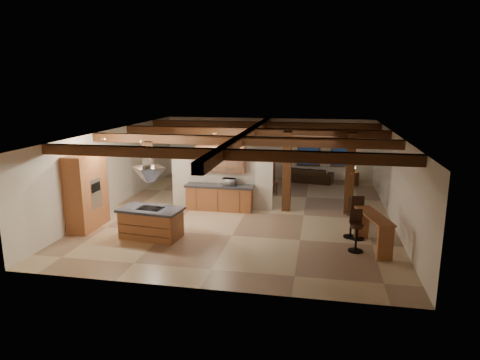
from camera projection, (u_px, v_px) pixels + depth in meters
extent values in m
plane|color=tan|center=(246.00, 212.00, 15.42)|extent=(12.00, 12.00, 0.00)
plane|color=beige|center=(267.00, 148.00, 20.85)|extent=(10.00, 0.00, 10.00)
plane|color=beige|center=(199.00, 228.00, 9.35)|extent=(10.00, 0.00, 10.00)
plane|color=beige|center=(115.00, 168.00, 16.01)|extent=(0.00, 12.00, 12.00)
plane|color=beige|center=(394.00, 179.00, 14.19)|extent=(0.00, 12.00, 12.00)
plane|color=#361C11|center=(246.00, 132.00, 14.78)|extent=(12.00, 12.00, 0.00)
cube|color=#422710|center=(219.00, 154.00, 10.98)|extent=(10.00, 0.25, 0.28)
cube|color=#422710|center=(239.00, 141.00, 13.56)|extent=(10.00, 0.25, 0.28)
cube|color=#422710|center=(252.00, 132.00, 16.05)|extent=(10.00, 0.25, 0.28)
cube|color=#422710|center=(262.00, 125.00, 18.64)|extent=(10.00, 0.25, 0.28)
cube|color=#422710|center=(246.00, 136.00, 14.81)|extent=(0.28, 12.00, 0.28)
cube|color=#422710|center=(287.00, 171.00, 15.32)|extent=(0.30, 0.30, 2.90)
cube|color=#422710|center=(350.00, 174.00, 14.92)|extent=(0.30, 0.30, 2.90)
cube|color=#422710|center=(319.00, 140.00, 14.87)|extent=(2.50, 0.28, 0.28)
cube|color=beige|center=(222.00, 178.00, 15.84)|extent=(3.80, 0.18, 2.20)
cube|color=#A05D33|center=(87.00, 191.00, 13.51)|extent=(0.64, 1.60, 2.40)
cube|color=silver|center=(95.00, 193.00, 13.47)|extent=(0.06, 0.62, 0.95)
cube|color=black|center=(96.00, 187.00, 13.42)|extent=(0.01, 0.50, 0.28)
cube|color=#A05D33|center=(220.00, 198.00, 15.61)|extent=(2.40, 0.60, 0.86)
cube|color=black|center=(219.00, 186.00, 15.51)|extent=(2.50, 0.66, 0.08)
cube|color=#A05D33|center=(221.00, 159.00, 15.50)|extent=(1.80, 0.34, 0.95)
cube|color=silver|center=(219.00, 160.00, 15.33)|extent=(1.74, 0.02, 0.90)
pyramid|color=silver|center=(149.00, 182.00, 12.51)|extent=(1.10, 1.10, 0.45)
cube|color=silver|center=(148.00, 154.00, 12.33)|extent=(0.26, 0.22, 0.73)
cube|color=#422710|center=(309.00, 148.00, 20.41)|extent=(1.10, 0.05, 1.70)
cube|color=#0D1B31|center=(309.00, 148.00, 20.38)|extent=(0.95, 0.02, 1.55)
cube|color=#422710|center=(343.00, 149.00, 20.12)|extent=(1.10, 0.05, 1.70)
cube|color=#0D1B31|center=(343.00, 149.00, 20.09)|extent=(0.95, 0.02, 1.55)
cube|color=#422710|center=(237.00, 142.00, 21.01)|extent=(0.65, 0.04, 0.85)
cube|color=#25572E|center=(237.00, 142.00, 20.98)|extent=(0.55, 0.01, 0.75)
cylinder|color=silver|center=(143.00, 141.00, 12.58)|extent=(0.16, 0.16, 0.03)
cylinder|color=silver|center=(215.00, 134.00, 14.49)|extent=(0.16, 0.16, 0.03)
cylinder|color=silver|center=(104.00, 139.00, 13.12)|extent=(0.16, 0.16, 0.03)
cube|color=#A05D33|center=(151.00, 224.00, 12.80)|extent=(1.84, 1.08, 0.83)
cube|color=black|center=(150.00, 210.00, 12.70)|extent=(1.97, 1.21, 0.08)
cube|color=black|center=(150.00, 208.00, 12.69)|extent=(0.78, 0.57, 0.02)
imported|color=#3F170F|center=(249.00, 184.00, 18.39)|extent=(1.87, 1.44, 0.58)
imported|color=black|center=(308.00, 175.00, 20.08)|extent=(2.41, 1.28, 0.67)
imported|color=#B3B3B8|center=(229.00, 182.00, 15.41)|extent=(0.46, 0.31, 0.25)
cube|color=#A05D33|center=(374.00, 216.00, 11.83)|extent=(0.96, 1.94, 0.06)
cube|color=#A05D33|center=(385.00, 244.00, 11.11)|extent=(0.43, 0.20, 0.94)
cube|color=#A05D33|center=(362.00, 223.00, 12.76)|extent=(0.43, 0.20, 0.94)
cube|color=#422710|center=(352.00, 178.00, 19.57)|extent=(0.58, 0.58, 0.59)
cylinder|color=black|center=(353.00, 170.00, 19.48)|extent=(0.06, 0.06, 0.15)
cone|color=beige|center=(353.00, 167.00, 19.45)|extent=(0.27, 0.27, 0.17)
cylinder|color=black|center=(357.00, 226.00, 11.66)|extent=(0.37, 0.37, 0.07)
cube|color=black|center=(356.00, 216.00, 11.77)|extent=(0.35, 0.09, 0.41)
cylinder|color=black|center=(356.00, 239.00, 11.74)|extent=(0.06, 0.06, 0.71)
cylinder|color=black|center=(355.00, 251.00, 11.81)|extent=(0.41, 0.41, 0.03)
cylinder|color=black|center=(352.00, 213.00, 12.73)|extent=(0.38, 0.38, 0.07)
cube|color=black|center=(354.00, 204.00, 12.82)|extent=(0.34, 0.18, 0.42)
cylinder|color=black|center=(351.00, 225.00, 12.81)|extent=(0.06, 0.06, 0.73)
cylinder|color=black|center=(350.00, 237.00, 12.89)|extent=(0.42, 0.42, 0.03)
cylinder|color=black|center=(358.00, 213.00, 12.60)|extent=(0.40, 0.40, 0.08)
cube|color=black|center=(358.00, 203.00, 12.72)|extent=(0.38, 0.09, 0.44)
cylinder|color=black|center=(358.00, 226.00, 12.69)|extent=(0.07, 0.07, 0.77)
cylinder|color=black|center=(357.00, 238.00, 12.77)|extent=(0.44, 0.44, 0.03)
cube|color=#422710|center=(235.00, 185.00, 17.48)|extent=(0.59, 0.59, 0.06)
cube|color=#422710|center=(234.00, 174.00, 17.61)|extent=(0.44, 0.22, 0.81)
cylinder|color=#422710|center=(232.00, 192.00, 17.33)|extent=(0.05, 0.05, 0.45)
cylinder|color=#422710|center=(241.00, 192.00, 17.40)|extent=(0.05, 0.05, 0.45)
cylinder|color=#422710|center=(230.00, 190.00, 17.68)|extent=(0.05, 0.05, 0.45)
cylinder|color=#422710|center=(239.00, 190.00, 17.75)|extent=(0.05, 0.05, 0.45)
cube|color=#422710|center=(229.00, 177.00, 18.93)|extent=(0.59, 0.59, 0.06)
cube|color=#422710|center=(230.00, 169.00, 18.62)|extent=(0.44, 0.22, 0.81)
cylinder|color=#422710|center=(232.00, 182.00, 19.20)|extent=(0.05, 0.05, 0.45)
cylinder|color=#422710|center=(224.00, 182.00, 19.13)|extent=(0.05, 0.05, 0.45)
cylinder|color=#422710|center=(234.00, 183.00, 18.84)|extent=(0.05, 0.05, 0.45)
cylinder|color=#422710|center=(226.00, 184.00, 18.77)|extent=(0.05, 0.05, 0.45)
cube|color=#422710|center=(253.00, 184.00, 17.63)|extent=(0.59, 0.59, 0.06)
cube|color=#422710|center=(252.00, 173.00, 17.75)|extent=(0.44, 0.22, 0.81)
cylinder|color=#422710|center=(250.00, 191.00, 17.47)|extent=(0.05, 0.05, 0.45)
cylinder|color=#422710|center=(259.00, 191.00, 17.54)|extent=(0.05, 0.05, 0.45)
cylinder|color=#422710|center=(248.00, 189.00, 17.82)|extent=(0.05, 0.05, 0.45)
cylinder|color=#422710|center=(257.00, 189.00, 17.89)|extent=(0.05, 0.05, 0.45)
cube|color=#422710|center=(246.00, 176.00, 19.07)|extent=(0.59, 0.59, 0.06)
cube|color=#422710|center=(247.00, 168.00, 18.77)|extent=(0.44, 0.22, 0.81)
cylinder|color=#422710|center=(249.00, 181.00, 19.34)|extent=(0.05, 0.05, 0.45)
cylinder|color=#422710|center=(241.00, 181.00, 19.27)|extent=(0.05, 0.05, 0.45)
cylinder|color=#422710|center=(251.00, 183.00, 18.99)|extent=(0.05, 0.05, 0.45)
cylinder|color=#422710|center=(243.00, 183.00, 18.92)|extent=(0.05, 0.05, 0.45)
cube|color=#422710|center=(271.00, 183.00, 17.77)|extent=(0.59, 0.59, 0.06)
cube|color=#422710|center=(270.00, 173.00, 17.90)|extent=(0.44, 0.22, 0.81)
cylinder|color=#422710|center=(268.00, 190.00, 17.62)|extent=(0.05, 0.05, 0.45)
cylinder|color=#422710|center=(277.00, 190.00, 17.69)|extent=(0.05, 0.05, 0.45)
cylinder|color=#422710|center=(266.00, 188.00, 17.97)|extent=(0.05, 0.05, 0.45)
cylinder|color=#422710|center=(274.00, 188.00, 18.04)|extent=(0.05, 0.05, 0.45)
cube|color=#422710|center=(262.00, 176.00, 19.22)|extent=(0.59, 0.59, 0.06)
cube|color=#422710|center=(264.00, 168.00, 18.91)|extent=(0.44, 0.22, 0.81)
cylinder|color=#422710|center=(265.00, 180.00, 19.49)|extent=(0.05, 0.05, 0.45)
cylinder|color=#422710|center=(257.00, 180.00, 19.42)|extent=(0.05, 0.05, 0.45)
cylinder|color=#422710|center=(267.00, 182.00, 19.14)|extent=(0.05, 0.05, 0.45)
cylinder|color=#422710|center=(259.00, 182.00, 19.06)|extent=(0.05, 0.05, 0.45)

